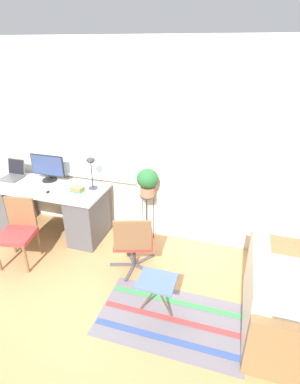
% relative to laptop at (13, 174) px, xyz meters
% --- Properties ---
extents(ground_plane, '(14.00, 14.00, 0.00)m').
position_rel_laptop_xyz_m(ground_plane, '(1.33, -0.48, -0.82)').
color(ground_plane, tan).
extents(wall_back_with_window, '(9.00, 0.12, 2.70)m').
position_rel_laptop_xyz_m(wall_back_with_window, '(1.32, 0.31, 0.54)').
color(wall_back_with_window, white).
rests_on(wall_back_with_window, ground_plane).
extents(desk, '(1.82, 0.71, 0.76)m').
position_rel_laptop_xyz_m(desk, '(0.62, -0.13, -0.42)').
color(desk, '#B2B7BC').
rests_on(desk, ground_plane).
extents(laptop, '(0.30, 0.31, 0.27)m').
position_rel_laptop_xyz_m(laptop, '(0.00, 0.00, 0.00)').
color(laptop, '#4C4C51').
rests_on(laptop, desk).
extents(monitor, '(0.54, 0.22, 0.40)m').
position_rel_laptop_xyz_m(monitor, '(0.58, 0.07, 0.15)').
color(monitor, black).
rests_on(monitor, desk).
extents(keyboard, '(0.34, 0.15, 0.02)m').
position_rel_laptop_xyz_m(keyboard, '(0.57, -0.32, -0.05)').
color(keyboard, silver).
rests_on(keyboard, desk).
extents(mouse, '(0.04, 0.06, 0.03)m').
position_rel_laptop_xyz_m(mouse, '(0.81, -0.30, -0.04)').
color(mouse, black).
rests_on(mouse, desk).
extents(desk_lamp, '(0.13, 0.13, 0.46)m').
position_rel_laptop_xyz_m(desk_lamp, '(1.34, 0.01, 0.29)').
color(desk_lamp, '#2D2D33').
rests_on(desk_lamp, desk).
extents(book_stack, '(0.21, 0.16, 0.10)m').
position_rel_laptop_xyz_m(book_stack, '(1.22, -0.21, -0.01)').
color(book_stack, white).
rests_on(book_stack, desk).
extents(desk_chair_wooden, '(0.49, 0.50, 0.85)m').
position_rel_laptop_xyz_m(desk_chair_wooden, '(0.66, -0.82, -0.37)').
color(desk_chair_wooden, brown).
rests_on(desk_chair_wooden, ground_plane).
extents(office_chair_swivel, '(0.62, 0.61, 0.83)m').
position_rel_laptop_xyz_m(office_chair_swivel, '(2.15, -0.58, -0.38)').
color(office_chair_swivel, '#47474C').
rests_on(office_chair_swivel, ground_plane).
extents(couch_loveseat, '(0.75, 1.33, 0.80)m').
position_rel_laptop_xyz_m(couch_loveseat, '(3.84, -0.92, -0.53)').
color(couch_loveseat, silver).
rests_on(couch_loveseat, ground_plane).
extents(plant_stand, '(0.21, 0.21, 0.70)m').
position_rel_laptop_xyz_m(plant_stand, '(2.10, 0.15, -0.24)').
color(plant_stand, '#333338').
rests_on(plant_stand, ground_plane).
extents(potted_plant, '(0.30, 0.30, 0.39)m').
position_rel_laptop_xyz_m(potted_plant, '(2.10, 0.15, 0.10)').
color(potted_plant, '#9E6B4C').
rests_on(potted_plant, plant_stand).
extents(floor_rug_striped, '(1.51, 0.86, 0.01)m').
position_rel_laptop_xyz_m(floor_rug_striped, '(2.78, -1.21, -0.82)').
color(floor_rug_striped, slate).
rests_on(floor_rug_striped, ground_plane).
extents(folding_stool, '(0.39, 0.33, 0.45)m').
position_rel_laptop_xyz_m(folding_stool, '(2.61, -1.16, -0.42)').
color(folding_stool, slate).
rests_on(folding_stool, ground_plane).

